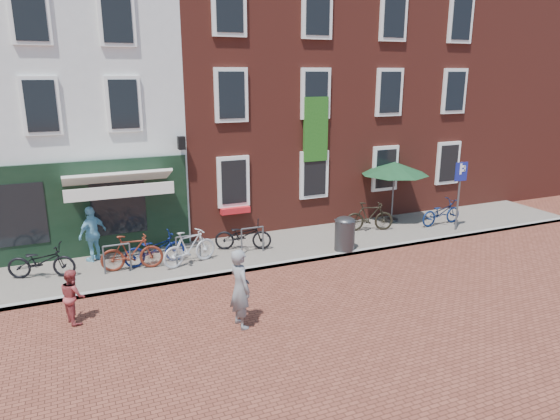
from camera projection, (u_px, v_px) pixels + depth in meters
name	position (u px, v px, depth m)	size (l,w,h in m)	color
ground	(251.00, 272.00, 14.36)	(80.00, 80.00, 0.00)	brown
sidewalk	(264.00, 249.00, 16.06)	(24.00, 3.00, 0.10)	slate
building_stucco	(44.00, 102.00, 17.46)	(8.00, 8.00, 9.00)	silver
building_brick_mid	(236.00, 85.00, 20.00)	(6.00, 8.00, 10.00)	maroon
building_brick_right	(364.00, 84.00, 22.30)	(6.00, 8.00, 10.00)	maroon
filler_right	(475.00, 93.00, 24.92)	(7.00, 8.00, 9.00)	maroon
litter_bin	(345.00, 232.00, 15.68)	(0.63, 0.63, 1.15)	#39393C
parking_sign	(460.00, 184.00, 17.41)	(0.50, 0.08, 2.44)	#4C4C4F
parasol	(395.00, 166.00, 18.40)	(2.52, 2.52, 2.34)	#4C4C4F
woman	(240.00, 288.00, 11.05)	(0.66, 0.43, 1.82)	slate
boy	(73.00, 296.00, 11.33)	(0.61, 0.48, 1.26)	#A03B3D
cafe_person	(93.00, 234.00, 14.74)	(0.97, 0.40, 1.65)	#79C2E0
bicycle_0	(41.00, 261.00, 13.58)	(0.62, 1.77, 0.93)	black
bicycle_1	(132.00, 252.00, 14.11)	(0.48, 1.72, 1.03)	maroon
bicycle_2	(155.00, 249.00, 14.55)	(0.62, 1.77, 0.93)	#0B1855
bicycle_3	(190.00, 247.00, 14.51)	(0.48, 1.72, 1.03)	#BCBBBE
bicycle_4	(243.00, 235.00, 15.76)	(0.62, 1.77, 0.93)	black
bicycle_5	(369.00, 216.00, 17.63)	(0.48, 1.72, 1.03)	black
bicycle_6	(441.00, 212.00, 18.34)	(0.62, 1.77, 0.93)	#0D1D48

